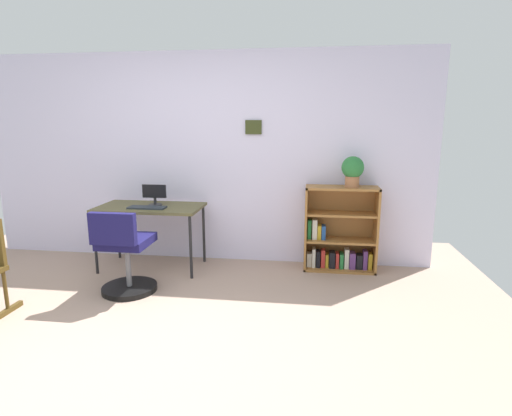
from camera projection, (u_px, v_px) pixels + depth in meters
name	position (u px, v px, depth m)	size (l,w,h in m)	color
ground_plane	(128.00, 354.00, 2.85)	(6.24, 6.24, 0.00)	tan
wall_back	(203.00, 159.00, 4.69)	(5.20, 0.12, 2.37)	silver
desk	(150.00, 211.00, 4.43)	(1.13, 0.60, 0.70)	brown
monitor	(154.00, 195.00, 4.42)	(0.26, 0.14, 0.23)	#262628
keyboard	(147.00, 208.00, 4.30)	(0.40, 0.15, 0.02)	#292F36
office_chair	(125.00, 256.00, 3.80)	(0.52, 0.55, 0.83)	black
bookshelf_low	(339.00, 233.00, 4.45)	(0.77, 0.30, 0.92)	#9B6732
potted_plant_on_shelf	(353.00, 170.00, 4.24)	(0.23, 0.23, 0.33)	#9E6642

